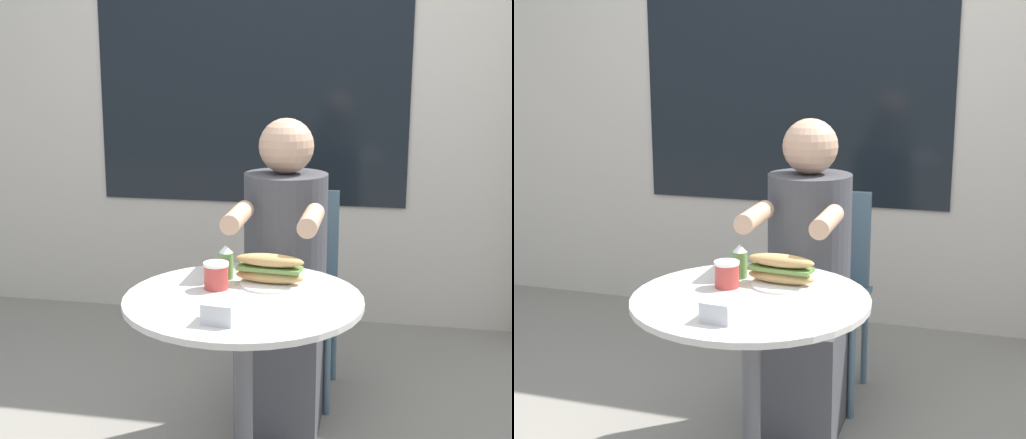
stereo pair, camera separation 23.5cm
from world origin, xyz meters
The scene contains 8 objects.
storefront_wall centered at (0.00, 1.77, 1.40)m, with size 8.00×0.09×2.80m.
cafe_table centered at (0.00, 0.00, 0.52)m, with size 0.74×0.74×0.71m.
diner_chair centered at (0.04, 0.89, 0.52)m, with size 0.38×0.38×0.87m.
seated_diner centered at (0.04, 0.55, 0.53)m, with size 0.33×0.58×1.21m.
sandwich_on_plate centered at (0.06, 0.13, 0.75)m, with size 0.23×0.20×0.10m.
drink_cup centered at (-0.10, 0.06, 0.75)m, with size 0.08×0.08×0.09m.
napkin_box centered at (-0.02, -0.22, 0.74)m, with size 0.10×0.10×0.06m.
condiment_bottle centered at (-0.10, 0.17, 0.76)m, with size 0.05×0.05×0.11m.
Camera 1 is at (0.44, -2.04, 1.43)m, focal length 50.00 mm.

